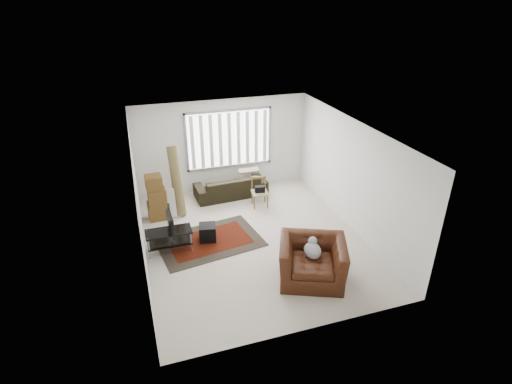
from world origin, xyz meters
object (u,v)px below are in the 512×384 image
at_px(sofa, 231,183).
at_px(side_chair, 260,191).
at_px(tv_stand, 169,236).
at_px(armchair, 312,258).
at_px(moving_boxes, 156,199).

relative_size(sofa, side_chair, 2.55).
bearing_deg(sofa, tv_stand, 44.72).
bearing_deg(armchair, moving_boxes, 151.30).
relative_size(tv_stand, side_chair, 1.27).
xyz_separation_m(moving_boxes, armchair, (2.76, -3.49, -0.06)).
bearing_deg(armchair, sofa, 121.40).
bearing_deg(side_chair, moving_boxes, -176.07).
xyz_separation_m(tv_stand, moving_boxes, (-0.11, 1.59, 0.19)).
height_order(moving_boxes, side_chair, moving_boxes).
distance_m(tv_stand, moving_boxes, 1.60).
height_order(moving_boxes, sofa, moving_boxes).
relative_size(sofa, armchair, 1.23).
bearing_deg(tv_stand, armchair, -35.78).
bearing_deg(sofa, moving_boxes, 14.17).
distance_m(moving_boxes, sofa, 2.25).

